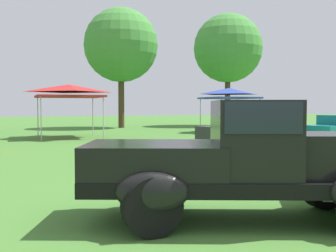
{
  "coord_description": "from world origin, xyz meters",
  "views": [
    {
      "loc": [
        -2.66,
        -4.78,
        1.63
      ],
      "look_at": [
        0.25,
        3.0,
        1.21
      ],
      "focal_mm": 43.43,
      "sensor_mm": 36.0,
      "label": 1
    }
  ],
  "objects_px": {
    "show_car_charcoal": "(247,131)",
    "spectator_between_cars": "(256,134)",
    "canopy_tent_center_field": "(69,90)",
    "canopy_tent_right_field": "(229,93)",
    "feature_pickup_truck": "(246,160)"
  },
  "relations": [
    {
      "from": "show_car_charcoal",
      "to": "spectator_between_cars",
      "type": "xyz_separation_m",
      "value": [
        -3.26,
        -5.71,
        0.31
      ]
    },
    {
      "from": "show_car_charcoal",
      "to": "canopy_tent_center_field",
      "type": "relative_size",
      "value": 1.35
    },
    {
      "from": "canopy_tent_center_field",
      "to": "canopy_tent_right_field",
      "type": "bearing_deg",
      "value": 4.31
    },
    {
      "from": "canopy_tent_center_field",
      "to": "spectator_between_cars",
      "type": "bearing_deg",
      "value": -75.32
    },
    {
      "from": "spectator_between_cars",
      "to": "canopy_tent_right_field",
      "type": "relative_size",
      "value": 0.58
    },
    {
      "from": "spectator_between_cars",
      "to": "canopy_tent_center_field",
      "type": "relative_size",
      "value": 0.52
    },
    {
      "from": "feature_pickup_truck",
      "to": "canopy_tent_center_field",
      "type": "bearing_deg",
      "value": 91.73
    },
    {
      "from": "show_car_charcoal",
      "to": "canopy_tent_right_field",
      "type": "xyz_separation_m",
      "value": [
        3.16,
        7.23,
        1.82
      ]
    },
    {
      "from": "show_car_charcoal",
      "to": "spectator_between_cars",
      "type": "distance_m",
      "value": 6.58
    },
    {
      "from": "show_car_charcoal",
      "to": "canopy_tent_center_field",
      "type": "xyz_separation_m",
      "value": [
        -6.46,
        6.51,
        1.82
      ]
    },
    {
      "from": "show_car_charcoal",
      "to": "canopy_tent_right_field",
      "type": "distance_m",
      "value": 8.1
    },
    {
      "from": "canopy_tent_right_field",
      "to": "show_car_charcoal",
      "type": "bearing_deg",
      "value": -113.61
    },
    {
      "from": "feature_pickup_truck",
      "to": "canopy_tent_center_field",
      "type": "relative_size",
      "value": 1.43
    },
    {
      "from": "canopy_tent_center_field",
      "to": "canopy_tent_right_field",
      "type": "relative_size",
      "value": 1.11
    },
    {
      "from": "feature_pickup_truck",
      "to": "canopy_tent_center_field",
      "type": "height_order",
      "value": "canopy_tent_center_field"
    }
  ]
}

